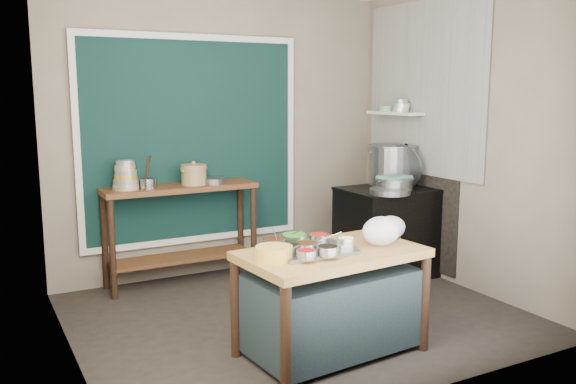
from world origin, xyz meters
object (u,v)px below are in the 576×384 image
saucepan (387,229)px  yellow_basin (274,253)px  ceramic_crock (194,176)px  back_counter (181,234)px  utensil_cup (148,183)px  steamer (394,184)px  condiment_tray (313,251)px  stove_block (388,233)px  stock_pot (392,165)px  prep_table (331,302)px

saucepan → yellow_basin: bearing=164.5°
ceramic_crock → back_counter: bearing=170.6°
saucepan → utensil_cup: bearing=100.4°
yellow_basin → steamer: (1.92, 1.21, 0.14)m
back_counter → condiment_tray: size_ratio=2.67×
stove_block → stock_pot: stock_pot is taller
back_counter → stove_block: 2.04m
prep_table → stove_block: size_ratio=1.39×
back_counter → condiment_tray: bearing=-82.7°
prep_table → stock_pot: 2.35m
condiment_tray → yellow_basin: (-0.32, -0.05, 0.03)m
yellow_basin → back_counter: bearing=88.4°
utensil_cup → condiment_tray: bearing=-73.9°
condiment_tray → yellow_basin: 0.32m
stove_block → steamer: bearing=-108.3°
yellow_basin → steamer: steamer is taller
stove_block → yellow_basin: 2.40m
utensil_cup → ceramic_crock: ceramic_crock is taller
stove_block → ceramic_crock: 2.00m
back_counter → condiment_tray: back_counter is taller
condiment_tray → saucepan: (0.71, 0.11, 0.05)m
stove_block → ceramic_crock: size_ratio=3.52×
ceramic_crock → stove_block: bearing=-21.8°
back_counter → steamer: bearing=-24.7°
utensil_cup → steamer: size_ratio=0.41×
yellow_basin → steamer: 2.27m
utensil_cup → stock_pot: 2.44m
prep_table → stove_block: bearing=36.2°
prep_table → stove_block: 1.98m
condiment_tray → steamer: steamer is taller
back_counter → yellow_basin: (-0.06, -2.07, 0.32)m
saucepan → stock_pot: 1.79m
stove_block → saucepan: size_ratio=4.06×
stove_block → saucepan: bearing=-128.3°
utensil_cup → steamer: (2.17, -0.81, -0.06)m
stove_block → saucepan: saucepan is taller
stock_pot → stove_block: bearing=-132.6°
saucepan → prep_table: bearing=167.8°
stock_pot → condiment_tray: bearing=-140.8°
back_counter → saucepan: (0.97, -1.91, 0.34)m
condiment_tray → steamer: (1.60, 1.17, 0.18)m
ceramic_crock → stock_pot: bearing=-14.8°
back_counter → ceramic_crock: (0.13, -0.02, 0.56)m
yellow_basin → ceramic_crock: (0.19, 2.04, 0.24)m
prep_table → utensil_cup: utensil_cup is taller
condiment_tray → yellow_basin: yellow_basin is taller
prep_table → stock_pot: size_ratio=2.41×
stove_block → yellow_basin: bearing=-145.7°
stove_block → ceramic_crock: (-1.77, 0.71, 0.61)m
saucepan → utensil_cup: utensil_cup is taller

